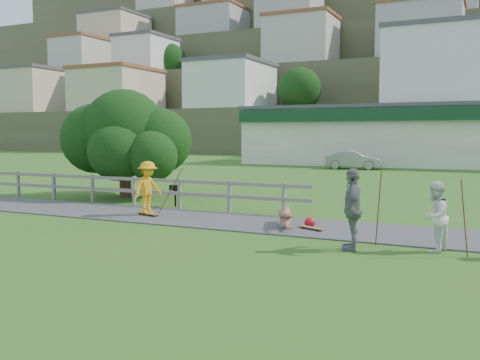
% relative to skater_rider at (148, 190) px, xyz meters
% --- Properties ---
extents(ground, '(260.00, 260.00, 0.00)m').
position_rel_skater_rider_xyz_m(ground, '(1.98, -1.32, -0.85)').
color(ground, '#2F601B').
rests_on(ground, ground).
extents(path, '(34.00, 3.00, 0.04)m').
position_rel_skater_rider_xyz_m(path, '(1.98, 0.18, -0.83)').
color(path, '#363538').
rests_on(path, ground).
extents(fence, '(15.05, 0.10, 1.10)m').
position_rel_skater_rider_xyz_m(fence, '(-2.63, 1.98, -0.13)').
color(fence, slate).
rests_on(fence, ground).
extents(strip_mall, '(32.50, 10.75, 5.10)m').
position_rel_skater_rider_xyz_m(strip_mall, '(5.98, 33.62, 1.72)').
color(strip_mall, beige).
rests_on(strip_mall, ground).
extents(hillside, '(220.00, 67.00, 47.50)m').
position_rel_skater_rider_xyz_m(hillside, '(1.98, 89.99, 13.56)').
color(hillside, '#454E2E').
rests_on(hillside, ground).
extents(skater_rider, '(0.84, 1.21, 1.71)m').
position_rel_skater_rider_xyz_m(skater_rider, '(0.00, 0.00, 0.00)').
color(skater_rider, '#F2A416').
rests_on(skater_rider, ground).
extents(skater_fallen, '(1.83, 1.13, 0.66)m').
position_rel_skater_rider_xyz_m(skater_fallen, '(4.86, -0.13, -0.52)').
color(skater_fallen, '#AD725F').
rests_on(skater_fallen, ground).
extents(spectator_a, '(0.83, 0.94, 1.63)m').
position_rel_skater_rider_xyz_m(spectator_a, '(9.00, -1.57, -0.04)').
color(spectator_a, white).
rests_on(spectator_a, ground).
extents(spectator_b, '(0.69, 1.20, 1.92)m').
position_rel_skater_rider_xyz_m(spectator_b, '(7.25, -2.19, 0.10)').
color(spectator_b, slate).
rests_on(spectator_b, ground).
extents(car_silver, '(4.39, 1.96, 1.40)m').
position_rel_skater_rider_xyz_m(car_silver, '(0.64, 26.03, -0.16)').
color(car_silver, gray).
rests_on(car_silver, ground).
extents(tree, '(5.72, 5.72, 4.17)m').
position_rel_skater_rider_xyz_m(tree, '(-4.03, 4.10, 1.23)').
color(tree, black).
rests_on(tree, ground).
extents(bbq, '(0.45, 0.40, 0.80)m').
position_rel_skater_rider_xyz_m(bbq, '(-0.43, 2.36, -0.45)').
color(bbq, black).
rests_on(bbq, ground).
extents(longboard_rider, '(0.98, 0.53, 0.11)m').
position_rel_skater_rider_xyz_m(longboard_rider, '(0.00, 0.00, -0.80)').
color(longboard_rider, brown).
rests_on(longboard_rider, ground).
extents(longboard_fallen, '(0.82, 0.52, 0.09)m').
position_rel_skater_rider_xyz_m(longboard_fallen, '(5.66, -0.23, -0.81)').
color(longboard_fallen, brown).
rests_on(longboard_fallen, ground).
extents(helmet, '(0.32, 0.32, 0.32)m').
position_rel_skater_rider_xyz_m(helmet, '(5.46, 0.22, -0.70)').
color(helmet, red).
rests_on(helmet, ground).
extents(pole_rider, '(0.03, 0.03, 1.88)m').
position_rel_skater_rider_xyz_m(pole_rider, '(0.60, 0.40, 0.08)').
color(pole_rider, brown).
rests_on(pole_rider, ground).
extents(pole_spec_left, '(0.03, 0.03, 1.82)m').
position_rel_skater_rider_xyz_m(pole_spec_left, '(7.71, -1.48, 0.06)').
color(pole_spec_left, brown).
rests_on(pole_spec_left, ground).
extents(pole_spec_right, '(0.03, 0.03, 1.73)m').
position_rel_skater_rider_xyz_m(pole_spec_right, '(9.64, -1.83, 0.01)').
color(pole_spec_right, brown).
rests_on(pole_spec_right, ground).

